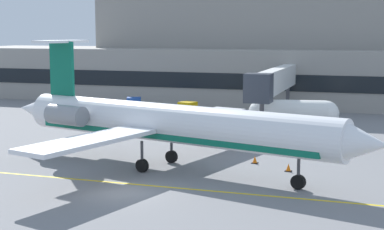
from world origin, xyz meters
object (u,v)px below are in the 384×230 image
(regional_jet, at_px, (165,123))
(pushback_tractor, at_px, (191,112))
(baggage_tug, at_px, (128,107))
(fuel_tank, at_px, (293,113))

(regional_jet, bearing_deg, pushback_tractor, 103.49)
(baggage_tug, distance_m, fuel_tank, 19.70)
(pushback_tractor, bearing_deg, regional_jet, -76.51)
(pushback_tractor, bearing_deg, baggage_tug, 170.70)
(pushback_tractor, xyz_separation_m, fuel_tank, (11.31, -2.35, 0.65))
(baggage_tug, height_order, fuel_tank, fuel_tank)
(regional_jet, distance_m, fuel_tank, 20.65)
(baggage_tug, xyz_separation_m, pushback_tractor, (8.03, -1.32, 0.00))
(baggage_tug, bearing_deg, pushback_tractor, -9.30)
(regional_jet, height_order, baggage_tug, regional_jet)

